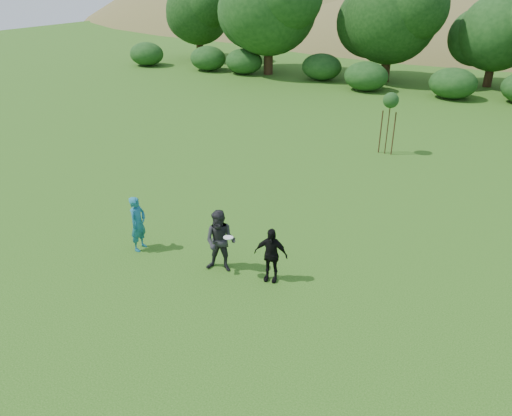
{
  "coord_description": "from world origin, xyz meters",
  "views": [
    {
      "loc": [
        7.07,
        -8.99,
        7.84
      ],
      "look_at": [
        0.0,
        3.0,
        1.1
      ],
      "focal_mm": 35.0,
      "sensor_mm": 36.0,
      "label": 1
    }
  ],
  "objects": [
    {
      "name": "player_teal",
      "position": [
        -2.76,
        0.67,
        0.87
      ],
      "size": [
        0.49,
        0.68,
        1.74
      ],
      "primitive_type": "imported",
      "rotation": [
        0.0,
        0.0,
        1.69
      ],
      "color": "#1C677F",
      "rests_on": "ground"
    },
    {
      "name": "player_grey",
      "position": [
        0.06,
        0.95,
        0.93
      ],
      "size": [
        1.08,
        0.94,
        1.86
      ],
      "primitive_type": "imported",
      "rotation": [
        0.0,
        0.0,
        0.3
      ],
      "color": "#262628",
      "rests_on": "ground"
    },
    {
      "name": "ground",
      "position": [
        0.0,
        0.0,
        0.0
      ],
      "size": [
        120.0,
        120.0,
        0.0
      ],
      "primitive_type": "plane",
      "color": "#19470C",
      "rests_on": "ground"
    },
    {
      "name": "player_black",
      "position": [
        1.51,
        1.23,
        0.8
      ],
      "size": [
        1.0,
        0.6,
        1.59
      ],
      "primitive_type": "imported",
      "rotation": [
        0.0,
        0.0,
        0.24
      ],
      "color": "black",
      "rests_on": "ground"
    },
    {
      "name": "tree_row",
      "position": [
        3.23,
        28.68,
        4.87
      ],
      "size": [
        53.92,
        10.38,
        9.62
      ],
      "color": "#3A2616",
      "rests_on": "ground"
    },
    {
      "name": "hillside",
      "position": [
        -0.56,
        68.45,
        -11.97
      ],
      "size": [
        150.0,
        72.0,
        52.0
      ],
      "color": "olive",
      "rests_on": "ground"
    },
    {
      "name": "sapling",
      "position": [
        1.05,
        13.06,
        2.42
      ],
      "size": [
        0.7,
        0.7,
        2.85
      ],
      "color": "#352214",
      "rests_on": "ground"
    },
    {
      "name": "frisbee",
      "position": [
        0.45,
        0.76,
        1.26
      ],
      "size": [
        0.27,
        0.27,
        0.05
      ],
      "color": "white",
      "rests_on": "ground"
    }
  ]
}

